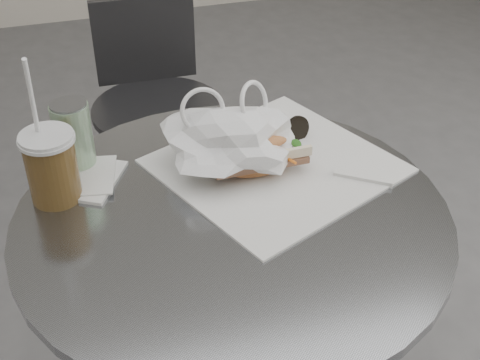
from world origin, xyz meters
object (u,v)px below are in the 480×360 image
object	(u,v)px
sunglasses	(282,135)
drink_can	(73,136)
banh_mi	(259,158)
iced_coffee	(51,166)
cafe_table	(233,322)
chair_far	(159,140)

from	to	relation	value
sunglasses	drink_can	xyz separation A→B (m)	(-0.40, 0.04, 0.05)
banh_mi	drink_can	distance (m)	0.35
iced_coffee	sunglasses	xyz separation A→B (m)	(0.44, 0.05, -0.05)
drink_can	sunglasses	bearing A→B (deg)	-5.38
iced_coffee	sunglasses	world-z (taller)	iced_coffee
sunglasses	drink_can	bearing A→B (deg)	160.21
cafe_table	drink_can	world-z (taller)	drink_can
chair_far	banh_mi	distance (m)	0.92
banh_mi	sunglasses	distance (m)	0.12
sunglasses	cafe_table	bearing A→B (deg)	-144.47
chair_far	sunglasses	world-z (taller)	sunglasses
cafe_table	chair_far	world-z (taller)	chair_far
banh_mi	drink_can	bearing A→B (deg)	157.41
chair_far	banh_mi	bearing A→B (deg)	95.40
sunglasses	chair_far	bearing A→B (deg)	86.69
banh_mi	drink_can	world-z (taller)	drink_can
sunglasses	iced_coffee	bearing A→B (deg)	172.19
drink_can	banh_mi	bearing A→B (deg)	-21.42
cafe_table	chair_far	distance (m)	0.92
sunglasses	drink_can	world-z (taller)	drink_can
iced_coffee	drink_can	world-z (taller)	iced_coffee
banh_mi	iced_coffee	bearing A→B (deg)	173.03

